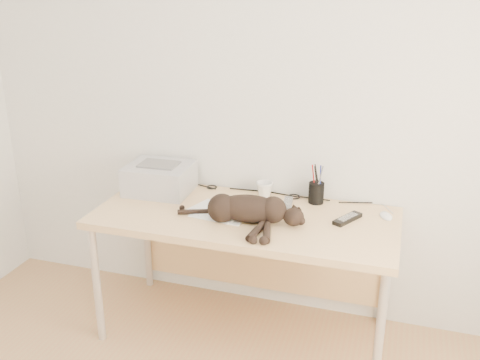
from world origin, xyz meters
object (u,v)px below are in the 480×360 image
(printer, at_px, (160,178))
(mouse, at_px, (386,214))
(desk, at_px, (249,230))
(cat, at_px, (245,210))
(mug, at_px, (264,190))
(pen_cup, at_px, (316,192))

(printer, height_order, mouse, printer)
(desk, bearing_deg, cat, -80.22)
(mouse, bearing_deg, mug, 151.41)
(pen_cup, distance_m, mouse, 0.40)
(printer, relative_size, cat, 0.55)
(mug, distance_m, pen_cup, 0.30)
(printer, distance_m, cat, 0.65)
(printer, bearing_deg, mouse, 1.04)
(desk, xyz_separation_m, mouse, (0.72, 0.11, 0.15))
(printer, bearing_deg, desk, -8.36)
(desk, xyz_separation_m, cat, (0.03, -0.17, 0.20))
(mouse, bearing_deg, pen_cup, 145.65)
(mug, bearing_deg, pen_cup, 1.40)
(pen_cup, height_order, mouse, pen_cup)
(pen_cup, bearing_deg, mouse, -12.04)
(cat, distance_m, mouse, 0.74)
(desk, relative_size, pen_cup, 7.29)
(desk, relative_size, mouse, 15.56)
(printer, relative_size, mug, 3.86)
(cat, relative_size, mouse, 6.63)
(printer, xyz_separation_m, mouse, (1.29, 0.02, -0.07))
(desk, height_order, printer, printer)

